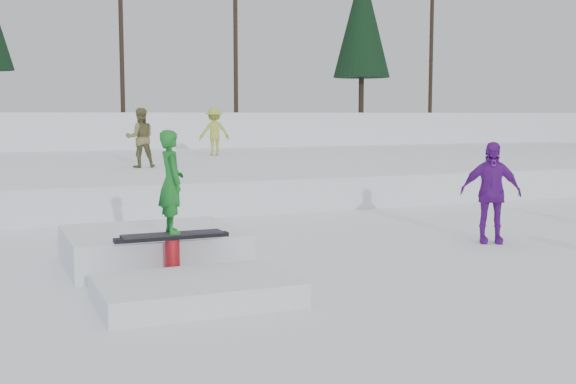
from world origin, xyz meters
name	(u,v)px	position (x,y,z in m)	size (l,w,h in m)	color
ground	(312,291)	(0.00, 0.00, 0.00)	(120.00, 120.00, 0.00)	white
snow_berm	(66,136)	(0.00, 30.00, 1.20)	(60.00, 14.00, 2.40)	white
snow_midrise	(112,172)	(0.00, 16.00, 0.40)	(50.00, 18.00, 0.80)	white
treeline	(191,14)	(6.18, 28.28, 7.45)	(40.24, 4.22, 10.50)	black
walker_olive	(140,138)	(0.23, 12.26, 1.65)	(0.83, 0.65, 1.70)	brown
walker_ygreen	(214,132)	(3.99, 17.30, 1.68)	(1.14, 0.66, 1.76)	#A6B83B
spectator_purple	(491,192)	(4.50, 2.05, 0.92)	(1.08, 0.45, 1.84)	#671795
jib_rail_feature	(163,253)	(-1.56, 1.82, 0.30)	(2.60, 4.40, 2.11)	white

